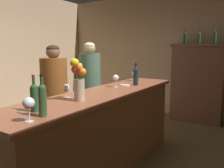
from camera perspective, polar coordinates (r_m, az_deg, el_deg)
floor at (r=3.55m, az=-10.18°, el=-17.53°), size 7.99×7.99×0.00m
wall_back at (r=5.89m, az=10.60°, el=7.30°), size 4.98×0.12×2.89m
bar_counter at (r=2.85m, az=-2.04°, el=-12.38°), size 0.62×2.86×1.06m
display_cabinet at (r=5.29m, az=20.40°, el=0.59°), size 1.13×0.47×1.67m
wine_bottle_riesling at (r=1.76m, az=-16.87°, el=-3.40°), size 0.06×0.06×0.31m
wine_bottle_rose at (r=3.19m, az=5.91°, el=2.16°), size 0.07×0.07×0.31m
wine_bottle_malbec at (r=1.92m, az=-18.70°, el=-2.87°), size 0.06×0.06×0.29m
wine_glass_front at (r=3.64m, az=5.64°, el=2.41°), size 0.08×0.08×0.15m
wine_glass_mid at (r=2.40m, az=-11.28°, el=-1.11°), size 0.07×0.07×0.14m
wine_glass_rear at (r=1.66m, az=-19.96°, el=-4.68°), size 0.08×0.08×0.17m
wine_glass_spare at (r=3.03m, az=0.93°, el=1.51°), size 0.08×0.08×0.16m
flower_arrangement at (r=2.21m, az=-8.28°, el=1.49°), size 0.15×0.14×0.41m
cheese_plate at (r=3.19m, az=3.22°, el=-0.22°), size 0.14×0.14×0.01m
display_bottle_left at (r=5.33m, az=17.63°, el=10.90°), size 0.07×0.07×0.32m
display_bottle_midleft at (r=5.26m, az=20.77°, el=10.76°), size 0.06×0.06×0.30m
display_bottle_center at (r=5.21m, az=24.11°, el=10.70°), size 0.07×0.07×0.32m
patron_tall at (r=3.49m, az=-14.06°, el=-2.83°), size 0.39×0.39×1.62m
patron_near_entrance at (r=3.90m, az=-5.45°, el=-0.90°), size 0.36×0.36×1.67m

